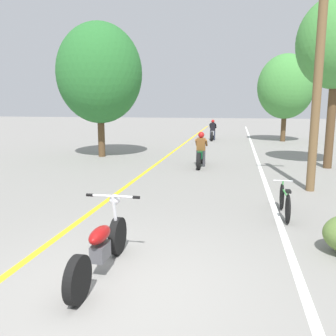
{
  "coord_description": "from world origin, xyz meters",
  "views": [
    {
      "loc": [
        1.56,
        -4.33,
        2.48
      ],
      "look_at": [
        -0.1,
        4.28,
        0.9
      ],
      "focal_mm": 38.0,
      "sensor_mm": 36.0,
      "label": 1
    }
  ],
  "objects_px": {
    "roadside_tree_left": "(99,74)",
    "motorcycle_rider_far": "(213,132)",
    "bicycle_parked": "(285,201)",
    "utility_pole": "(318,72)",
    "roadside_tree_right_far": "(286,87)",
    "motorcycle_rider_lead": "(201,153)",
    "motorcycle_foreground": "(101,247)"
  },
  "relations": [
    {
      "from": "utility_pole",
      "to": "motorcycle_rider_lead",
      "type": "bearing_deg",
      "value": 135.35
    },
    {
      "from": "roadside_tree_right_far",
      "to": "motorcycle_foreground",
      "type": "bearing_deg",
      "value": -103.74
    },
    {
      "from": "utility_pole",
      "to": "bicycle_parked",
      "type": "height_order",
      "value": "utility_pole"
    },
    {
      "from": "roadside_tree_right_far",
      "to": "motorcycle_foreground",
      "type": "height_order",
      "value": "roadside_tree_right_far"
    },
    {
      "from": "roadside_tree_right_far",
      "to": "motorcycle_rider_lead",
      "type": "height_order",
      "value": "roadside_tree_right_far"
    },
    {
      "from": "motorcycle_foreground",
      "to": "bicycle_parked",
      "type": "height_order",
      "value": "motorcycle_foreground"
    },
    {
      "from": "motorcycle_rider_lead",
      "to": "bicycle_parked",
      "type": "distance_m",
      "value": 6.57
    },
    {
      "from": "roadside_tree_right_far",
      "to": "motorcycle_rider_far",
      "type": "relative_size",
      "value": 2.77
    },
    {
      "from": "roadside_tree_left",
      "to": "motorcycle_foreground",
      "type": "relative_size",
      "value": 2.86
    },
    {
      "from": "motorcycle_rider_lead",
      "to": "roadside_tree_right_far",
      "type": "bearing_deg",
      "value": 67.61
    },
    {
      "from": "utility_pole",
      "to": "motorcycle_rider_lead",
      "type": "height_order",
      "value": "utility_pole"
    },
    {
      "from": "motorcycle_rider_lead",
      "to": "bicycle_parked",
      "type": "bearing_deg",
      "value": -67.66
    },
    {
      "from": "roadside_tree_left",
      "to": "bicycle_parked",
      "type": "relative_size",
      "value": 3.71
    },
    {
      "from": "motorcycle_foreground",
      "to": "motorcycle_rider_far",
      "type": "bearing_deg",
      "value": 89.26
    },
    {
      "from": "motorcycle_rider_lead",
      "to": "roadside_tree_left",
      "type": "bearing_deg",
      "value": 159.71
    },
    {
      "from": "bicycle_parked",
      "to": "utility_pole",
      "type": "bearing_deg",
      "value": 68.19
    },
    {
      "from": "roadside_tree_right_far",
      "to": "bicycle_parked",
      "type": "height_order",
      "value": "roadside_tree_right_far"
    },
    {
      "from": "roadside_tree_right_far",
      "to": "roadside_tree_left",
      "type": "height_order",
      "value": "roadside_tree_left"
    },
    {
      "from": "motorcycle_rider_far",
      "to": "utility_pole",
      "type": "bearing_deg",
      "value": -75.05
    },
    {
      "from": "roadside_tree_right_far",
      "to": "roadside_tree_left",
      "type": "distance_m",
      "value": 12.98
    },
    {
      "from": "utility_pole",
      "to": "bicycle_parked",
      "type": "relative_size",
      "value": 3.91
    },
    {
      "from": "motorcycle_foreground",
      "to": "roadside_tree_right_far",
      "type": "bearing_deg",
      "value": 76.26
    },
    {
      "from": "roadside_tree_left",
      "to": "motorcycle_rider_lead",
      "type": "bearing_deg",
      "value": -20.29
    },
    {
      "from": "bicycle_parked",
      "to": "motorcycle_rider_lead",
      "type": "bearing_deg",
      "value": 112.34
    },
    {
      "from": "motorcycle_rider_lead",
      "to": "motorcycle_rider_far",
      "type": "height_order",
      "value": "motorcycle_rider_far"
    },
    {
      "from": "roadside_tree_left",
      "to": "motorcycle_rider_far",
      "type": "height_order",
      "value": "roadside_tree_left"
    },
    {
      "from": "utility_pole",
      "to": "motorcycle_rider_far",
      "type": "bearing_deg",
      "value": 104.95
    },
    {
      "from": "roadside_tree_right_far",
      "to": "roadside_tree_left",
      "type": "relative_size",
      "value": 0.93
    },
    {
      "from": "roadside_tree_left",
      "to": "bicycle_parked",
      "type": "bearing_deg",
      "value": -46.78
    },
    {
      "from": "utility_pole",
      "to": "roadside_tree_right_far",
      "type": "xyz_separation_m",
      "value": [
        0.91,
        14.28,
        0.26
      ]
    },
    {
      "from": "motorcycle_foreground",
      "to": "motorcycle_rider_far",
      "type": "distance_m",
      "value": 20.17
    },
    {
      "from": "motorcycle_rider_far",
      "to": "motorcycle_rider_lead",
      "type": "bearing_deg",
      "value": -88.65
    }
  ]
}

